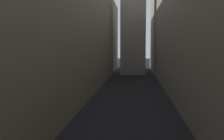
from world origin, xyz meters
TOP-DOWN VIEW (x-y plane):
  - ground_plane at (0.00, 48.00)m, footprint 264.00×264.00m
  - building_block_left at (-10.80, 50.00)m, footprint 10.60×108.00m
  - building_block_right at (13.37, 50.00)m, footprint 15.73×108.00m

SIDE VIEW (x-z plane):
  - ground_plane at x=0.00m, z-range 0.00..0.00m
  - building_block_left at x=-10.80m, z-range 0.00..20.19m
  - building_block_right at x=13.37m, z-range 0.00..23.55m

